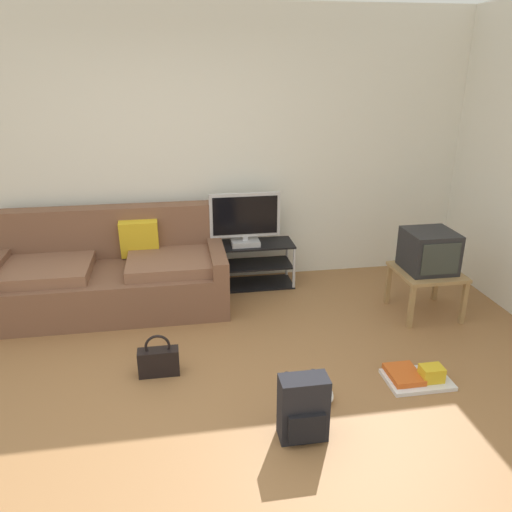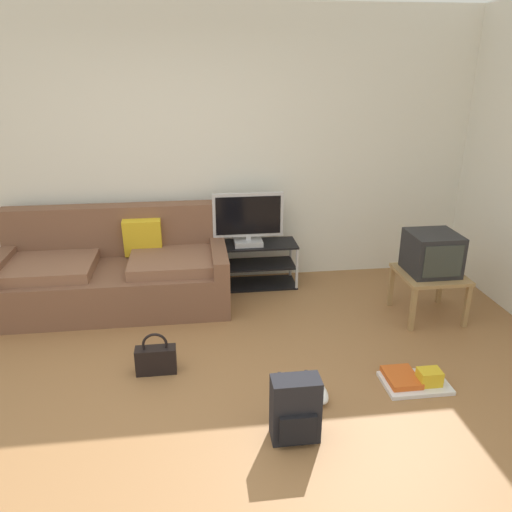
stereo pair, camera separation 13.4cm
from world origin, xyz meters
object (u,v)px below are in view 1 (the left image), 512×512
tv_stand (245,265)px  handbag (158,361)px  flat_tv (245,220)px  floor_tray (416,377)px  couch (112,274)px  backpack (303,409)px  sneakers_pair (309,392)px  side_table (426,277)px  crt_tv (429,251)px

tv_stand → handbag: 1.72m
flat_tv → floor_tray: flat_tv is taller
couch → tv_stand: bearing=10.2°
handbag → floor_tray: handbag is taller
couch → backpack: couch is taller
flat_tv → handbag: 1.80m
couch → floor_tray: 2.83m
handbag → sneakers_pair: size_ratio=0.96×
floor_tray → couch: bearing=144.0°
side_table → handbag: bearing=-165.8°
couch → side_table: size_ratio=3.83×
tv_stand → crt_tv: crt_tv is taller
tv_stand → backpack: 2.31m
side_table → backpack: side_table is taller
backpack → handbag: (-0.88, 0.83, -0.09)m
tv_stand → sneakers_pair: size_ratio=2.87×
handbag → sneakers_pair: 1.13m
tv_stand → sneakers_pair: (0.17, -1.94, -0.18)m
crt_tv → floor_tray: (-0.55, -1.02, -0.56)m
side_table → handbag: side_table is taller
side_table → sneakers_pair: size_ratio=1.60×
crt_tv → couch: bearing=167.5°
backpack → sneakers_pair: 0.42m
flat_tv → sneakers_pair: flat_tv is taller
floor_tray → backpack: bearing=-156.3°
crt_tv → handbag: bearing=-165.4°
flat_tv → handbag: flat_tv is taller
side_table → floor_tray: side_table is taller
sneakers_pair → floor_tray: floor_tray is taller
couch → floor_tray: bearing=-36.0°
crt_tv → sneakers_pair: bearing=-141.5°
tv_stand → crt_tv: 1.80m
side_table → crt_tv: (0.00, 0.02, 0.24)m
couch → tv_stand: couch is taller
tv_stand → crt_tv: size_ratio=2.33×
sneakers_pair → side_table: bearing=38.0°
couch → crt_tv: 2.91m
flat_tv → backpack: bearing=-89.4°
side_table → sneakers_pair: 1.76m
couch → backpack: bearing=-57.6°
flat_tv → crt_tv: bearing=-28.7°
side_table → couch: bearing=167.2°
couch → sneakers_pair: bearing=-49.5°
flat_tv → crt_tv: 1.75m
tv_stand → crt_tv: bearing=-29.3°
handbag → backpack: bearing=-43.1°
flat_tv → side_table: flat_tv is taller
tv_stand → backpack: size_ratio=2.33×
flat_tv → backpack: (0.02, -2.28, -0.51)m
flat_tv → couch: bearing=-170.7°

